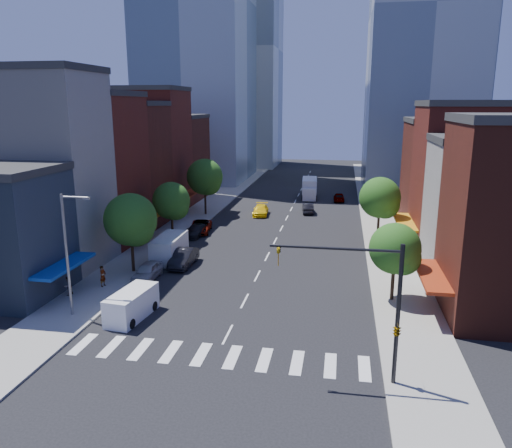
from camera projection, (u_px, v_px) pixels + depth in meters
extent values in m
plane|color=black|center=(228.00, 334.00, 33.87)|extent=(220.00, 220.00, 0.00)
cube|color=gray|center=(206.00, 208.00, 74.24)|extent=(5.00, 120.00, 0.15)
cube|color=gray|center=(378.00, 215.00, 70.08)|extent=(5.00, 120.00, 0.15)
cube|color=silver|center=(217.00, 356.00, 31.00)|extent=(19.00, 3.00, 0.01)
cube|color=#B9B4AB|center=(37.00, 172.00, 46.74)|extent=(12.00, 8.00, 18.00)
cube|color=maroon|center=(83.00, 171.00, 55.11)|extent=(12.00, 9.00, 16.00)
cube|color=#491B12|center=(117.00, 166.00, 63.37)|extent=(12.00, 8.00, 15.00)
cube|color=maroon|center=(143.00, 152.00, 71.28)|extent=(12.00, 9.00, 17.00)
cube|color=#491B12|center=(166.00, 159.00, 80.84)|extent=(12.00, 10.00, 13.00)
cube|color=#B9B4AB|center=(501.00, 213.00, 43.34)|extent=(12.00, 8.00, 12.00)
cube|color=maroon|center=(477.00, 181.00, 51.60)|extent=(12.00, 10.00, 15.00)
cube|color=#491B12|center=(455.00, 177.00, 61.41)|extent=(12.00, 10.00, 13.00)
cube|color=#9EA5AD|center=(426.00, 13.00, 82.87)|extent=(18.00, 20.00, 60.00)
cube|color=#9EA5AD|center=(242.00, 50.00, 121.25)|extent=(18.00, 18.00, 56.00)
cylinder|color=black|center=(398.00, 316.00, 26.84)|extent=(0.24, 0.24, 8.00)
cylinder|color=black|center=(335.00, 248.00, 26.58)|extent=(7.00, 0.16, 0.16)
imported|color=gold|center=(279.00, 256.00, 27.22)|extent=(0.22, 0.18, 1.10)
imported|color=gold|center=(397.00, 329.00, 27.03)|extent=(0.48, 2.24, 0.90)
cylinder|color=slate|center=(67.00, 256.00, 35.73)|extent=(0.20, 0.20, 9.00)
cylinder|color=slate|center=(75.00, 197.00, 34.55)|extent=(2.00, 0.14, 0.14)
cube|color=slate|center=(87.00, 198.00, 34.42)|extent=(0.50, 0.25, 0.18)
cylinder|color=black|center=(132.00, 251.00, 45.82)|extent=(0.28, 0.28, 3.92)
sphere|color=#1B4914|center=(131.00, 220.00, 45.13)|extent=(4.80, 4.80, 4.80)
sphere|color=#1B4914|center=(136.00, 228.00, 44.91)|extent=(3.36, 3.36, 3.36)
cylinder|color=black|center=(172.00, 224.00, 56.39)|extent=(0.28, 0.28, 3.64)
sphere|color=#1B4914|center=(171.00, 201.00, 55.75)|extent=(4.20, 4.20, 4.20)
sphere|color=#1B4914|center=(176.00, 207.00, 55.51)|extent=(2.94, 2.94, 2.94)
cylinder|color=black|center=(205.00, 199.00, 69.73)|extent=(0.28, 0.28, 4.20)
sphere|color=#1B4914|center=(205.00, 177.00, 68.99)|extent=(5.00, 5.00, 5.00)
sphere|color=#1B4914|center=(209.00, 183.00, 68.78)|extent=(3.50, 3.50, 3.50)
cylinder|color=black|center=(393.00, 279.00, 39.19)|extent=(0.28, 0.28, 3.36)
sphere|color=#1B4914|center=(395.00, 248.00, 38.60)|extent=(4.00, 4.00, 4.00)
sphere|color=#1B4914|center=(403.00, 257.00, 38.35)|extent=(2.80, 2.80, 2.80)
cylinder|color=black|center=(378.00, 223.00, 56.36)|extent=(0.28, 0.28, 3.92)
sphere|color=#1B4914|center=(380.00, 198.00, 55.67)|extent=(4.60, 4.60, 4.60)
sphere|color=#1B4914|center=(385.00, 204.00, 55.45)|extent=(3.22, 3.22, 3.22)
imported|color=#A1A0A5|center=(147.00, 271.00, 44.33)|extent=(1.78, 4.41, 1.50)
imported|color=black|center=(184.00, 258.00, 48.00)|extent=(1.76, 4.95, 1.63)
imported|color=#999999|center=(200.00, 227.00, 60.46)|extent=(3.08, 5.48, 1.45)
imported|color=black|center=(196.00, 231.00, 58.85)|extent=(2.47, 4.88, 1.36)
cube|color=white|center=(132.00, 305.00, 36.32)|extent=(2.49, 5.02, 2.03)
cube|color=black|center=(118.00, 311.00, 34.55)|extent=(1.89, 1.17, 0.87)
cylinder|color=black|center=(109.00, 321.00, 35.19)|extent=(0.33, 0.76, 0.73)
cylinder|color=black|center=(131.00, 324.00, 34.71)|extent=(0.33, 0.76, 0.73)
cylinder|color=black|center=(133.00, 303.00, 38.25)|extent=(0.33, 0.76, 0.73)
cylinder|color=black|center=(154.00, 306.00, 37.77)|extent=(0.33, 0.76, 0.73)
cube|color=silver|center=(169.00, 248.00, 49.86)|extent=(2.38, 5.75, 2.40)
cube|color=black|center=(162.00, 251.00, 47.69)|extent=(2.13, 1.18, 1.03)
cylinder|color=black|center=(153.00, 261.00, 48.33)|extent=(0.30, 0.87, 0.87)
cylinder|color=black|center=(174.00, 262.00, 48.03)|extent=(0.30, 0.87, 0.87)
cylinder|color=black|center=(166.00, 250.00, 52.06)|extent=(0.30, 0.87, 0.87)
cylinder|color=black|center=(185.00, 251.00, 51.76)|extent=(0.30, 0.87, 0.87)
imported|color=yellow|center=(261.00, 210.00, 69.92)|extent=(2.39, 5.09, 1.44)
imported|color=black|center=(308.00, 208.00, 71.34)|extent=(2.02, 4.45, 1.42)
imported|color=#999999|center=(339.00, 197.00, 79.85)|extent=(1.82, 4.15, 1.39)
cube|color=silver|center=(309.00, 188.00, 83.39)|extent=(2.73, 6.46, 3.11)
cube|color=silver|center=(309.00, 195.00, 79.93)|extent=(2.25, 1.88, 1.95)
cylinder|color=black|center=(303.00, 197.00, 80.94)|extent=(0.35, 0.89, 0.88)
cylinder|color=black|center=(316.00, 198.00, 80.72)|extent=(0.35, 0.89, 0.88)
cylinder|color=black|center=(303.00, 193.00, 85.18)|extent=(0.35, 0.89, 0.88)
cylinder|color=black|center=(316.00, 193.00, 84.95)|extent=(0.35, 0.89, 0.88)
imported|color=#999999|center=(103.00, 276.00, 42.23)|extent=(0.55, 0.73, 1.80)
imported|color=#999999|center=(68.00, 286.00, 40.26)|extent=(0.75, 0.88, 1.58)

